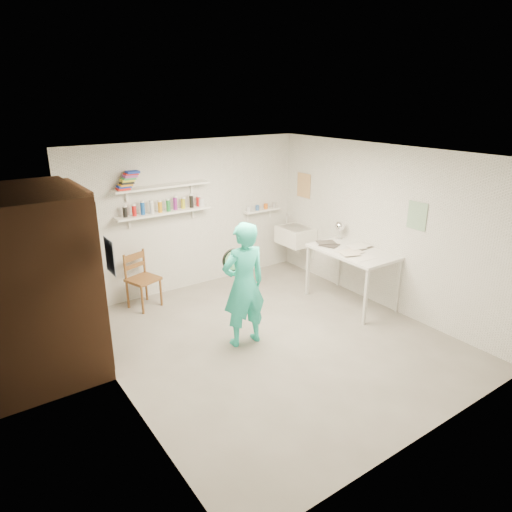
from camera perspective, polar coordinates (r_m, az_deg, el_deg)
floor at (r=6.11m, az=2.18°, el=-10.45°), size 4.00×4.50×0.02m
ceiling at (r=5.33m, az=2.51°, el=12.70°), size 4.00×4.50×0.02m
wall_back at (r=7.46m, az=-8.22°, el=5.00°), size 4.00×0.02×2.40m
wall_front at (r=4.18m, az=21.50°, el=-8.06°), size 4.00×0.02×2.40m
wall_left at (r=4.75m, az=-17.46°, el=-4.23°), size 0.02×4.50×2.40m
wall_right at (r=6.96m, az=15.70°, el=3.41°), size 0.02×4.50×2.40m
doorway_recess at (r=5.78m, az=-20.33°, el=-2.46°), size 0.02×0.90×2.00m
corridor_box at (r=5.65m, az=-27.31°, el=-3.41°), size 1.40×1.50×2.10m
door_lintel at (r=5.50m, az=-21.41°, el=7.80°), size 0.06×1.05×0.10m
door_jamb_near at (r=5.33m, az=-18.69°, el=-4.10°), size 0.06×0.10×2.00m
door_jamb_far at (r=6.24m, az=-21.38°, el=-0.98°), size 0.06×0.10×2.00m
shelf_lower at (r=7.10m, az=-11.40°, el=5.34°), size 1.50×0.22×0.03m
shelf_upper at (r=7.02m, az=-11.62°, el=8.51°), size 1.50×0.22×0.03m
ledge_shelf at (r=8.08m, az=0.70°, el=5.74°), size 0.70×0.14×0.03m
poster_left at (r=4.68m, az=-17.83°, el=-0.03°), size 0.01×0.28×0.36m
poster_right_a at (r=8.09m, az=5.99°, el=8.77°), size 0.01×0.34×0.42m
poster_right_b at (r=6.54m, az=19.48°, el=4.76°), size 0.01×0.30×0.38m
belfast_sink at (r=8.06m, az=4.95°, el=2.55°), size 0.48×0.60×0.30m
man at (r=5.68m, az=-1.53°, el=-3.62°), size 0.62×0.43×1.62m
wall_clock at (r=5.75m, az=-2.88°, el=-0.48°), size 0.29×0.06×0.29m
wooden_chair at (r=7.00m, az=-13.93°, el=-2.85°), size 0.52×0.51×0.89m
work_table at (r=7.07m, az=11.84°, el=-2.60°), size 0.78×1.29×0.86m
desk_lamp at (r=7.35m, az=10.44°, el=3.70°), size 0.16×0.16×0.16m
spray_cans at (r=7.08m, az=-11.45°, el=6.13°), size 1.32×0.06×0.17m
book_stack at (r=6.81m, az=-15.75°, el=9.06°), size 0.34×0.14×0.25m
ledge_pots at (r=8.06m, az=0.70°, el=6.15°), size 0.48×0.07×0.09m
papers at (r=6.92m, az=12.09°, el=0.83°), size 0.30×0.22×0.03m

